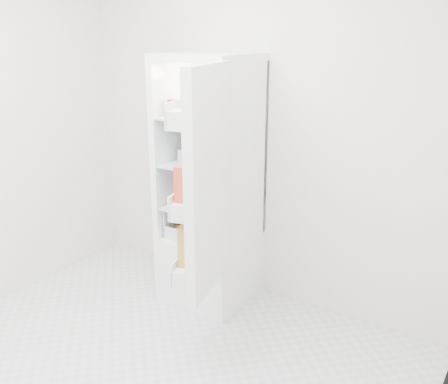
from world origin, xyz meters
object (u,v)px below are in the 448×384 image
Objects in this scene: refrigerator at (213,212)px; mushroom_bowl at (195,193)px; red_cabbage at (220,199)px; fridge_door at (204,186)px.

mushroom_bowl is at bearing -178.27° from refrigerator.
red_cabbage is at bearing -41.73° from refrigerator.
refrigerator is 1.38× the size of fridge_door.
mushroom_bowl is 0.12× the size of fridge_door.
refrigerator is at bearing 138.27° from red_cabbage.
mushroom_bowl is 0.88m from fridge_door.
refrigerator is 0.85m from fridge_door.
refrigerator is 11.60× the size of mushroom_bowl.
fridge_door is at bearing -59.13° from refrigerator.
refrigerator reaches higher than red_cabbage.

